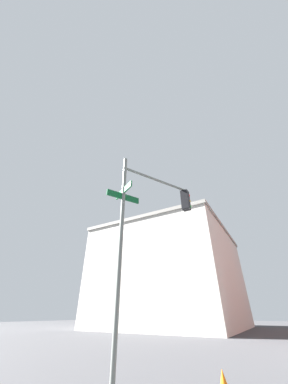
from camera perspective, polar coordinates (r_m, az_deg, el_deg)
The scene contains 2 objects.
traffic_signal_near at distance 6.84m, azimuth 2.99°, elevation -6.21°, with size 1.82×3.12×6.21m.
building_stucco at distance 31.39m, azimuth 8.10°, elevation -22.56°, with size 16.31×19.03×11.76m.
Camera 1 is at (-3.82, -11.23, 1.56)m, focal length 19.24 mm.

